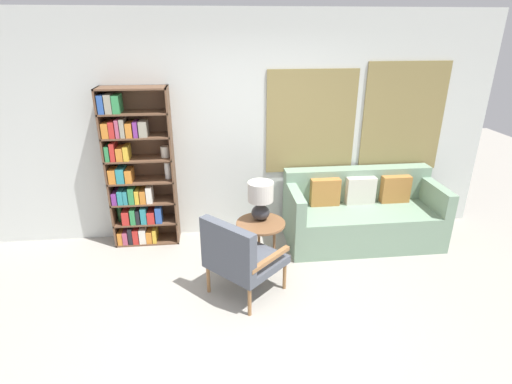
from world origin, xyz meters
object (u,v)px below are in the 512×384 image
at_px(armchair, 238,255).
at_px(table_lamp, 261,198).
at_px(couch, 361,215).
at_px(side_table, 261,227).
at_px(bookshelf, 136,175).

bearing_deg(armchair, table_lamp, 64.92).
height_order(couch, side_table, couch).
bearing_deg(side_table, bookshelf, 153.52).
xyz_separation_m(bookshelf, couch, (2.71, -0.25, -0.54)).
distance_m(bookshelf, couch, 2.78).
height_order(bookshelf, side_table, bookshelf).
height_order(armchair, couch, couch).
xyz_separation_m(side_table, table_lamp, (0.01, 0.08, 0.31)).
distance_m(armchair, side_table, 0.61).
bearing_deg(table_lamp, couch, 15.92).
xyz_separation_m(armchair, side_table, (0.28, 0.54, 0.01)).
bearing_deg(table_lamp, bookshelf, 156.30).
distance_m(bookshelf, table_lamp, 1.54).
bearing_deg(side_table, couch, 19.02).
height_order(armchair, table_lamp, table_lamp).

